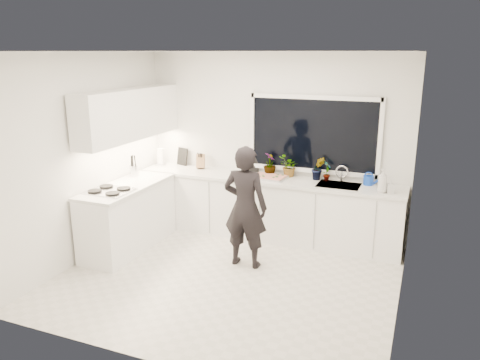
% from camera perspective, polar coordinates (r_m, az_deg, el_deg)
% --- Properties ---
extents(floor, '(4.00, 3.50, 0.02)m').
position_cam_1_polar(floor, '(5.91, -1.50, -11.88)').
color(floor, beige).
rests_on(floor, ground).
extents(wall_back, '(4.00, 0.02, 2.70)m').
position_cam_1_polar(wall_back, '(7.03, 4.14, 4.30)').
color(wall_back, white).
rests_on(wall_back, ground).
extents(wall_left, '(0.02, 3.50, 2.70)m').
position_cam_1_polar(wall_left, '(6.48, -18.15, 2.60)').
color(wall_left, white).
rests_on(wall_left, ground).
extents(wall_right, '(0.02, 3.50, 2.70)m').
position_cam_1_polar(wall_right, '(5.00, 20.03, -1.20)').
color(wall_right, white).
rests_on(wall_right, ground).
extents(ceiling, '(4.00, 3.50, 0.02)m').
position_cam_1_polar(ceiling, '(5.26, -1.72, 15.52)').
color(ceiling, white).
rests_on(ceiling, wall_back).
extents(window, '(1.80, 0.02, 1.00)m').
position_cam_1_polar(window, '(6.81, 8.91, 5.49)').
color(window, black).
rests_on(window, wall_back).
extents(base_cabinets_back, '(3.92, 0.58, 0.88)m').
position_cam_1_polar(base_cabinets_back, '(6.98, 3.21, -3.50)').
color(base_cabinets_back, white).
rests_on(base_cabinets_back, floor).
extents(base_cabinets_left, '(0.58, 1.60, 0.88)m').
position_cam_1_polar(base_cabinets_left, '(6.78, -13.42, -4.49)').
color(base_cabinets_left, white).
rests_on(base_cabinets_left, floor).
extents(countertop_back, '(3.94, 0.62, 0.04)m').
position_cam_1_polar(countertop_back, '(6.84, 3.24, 0.12)').
color(countertop_back, silver).
rests_on(countertop_back, base_cabinets_back).
extents(countertop_left, '(0.62, 1.60, 0.04)m').
position_cam_1_polar(countertop_left, '(6.65, -13.66, -0.75)').
color(countertop_left, silver).
rests_on(countertop_left, base_cabinets_left).
extents(upper_cabinets, '(0.34, 2.10, 0.70)m').
position_cam_1_polar(upper_cabinets, '(6.81, -13.29, 7.82)').
color(upper_cabinets, white).
rests_on(upper_cabinets, wall_left).
extents(sink, '(0.58, 0.42, 0.14)m').
position_cam_1_polar(sink, '(6.61, 11.91, -1.00)').
color(sink, silver).
rests_on(sink, countertop_back).
extents(faucet, '(0.03, 0.03, 0.22)m').
position_cam_1_polar(faucet, '(6.76, 12.30, 0.74)').
color(faucet, silver).
rests_on(faucet, countertop_back).
extents(stovetop, '(0.56, 0.48, 0.03)m').
position_cam_1_polar(stovetop, '(6.38, -15.64, -1.24)').
color(stovetop, black).
rests_on(stovetop, countertop_left).
extents(person, '(0.58, 0.38, 1.59)m').
position_cam_1_polar(person, '(5.94, 0.64, -3.32)').
color(person, black).
rests_on(person, floor).
extents(pizza_tray, '(0.51, 0.39, 0.03)m').
position_cam_1_polar(pizza_tray, '(6.80, 3.61, 0.32)').
color(pizza_tray, silver).
rests_on(pizza_tray, countertop_back).
extents(pizza, '(0.47, 0.35, 0.01)m').
position_cam_1_polar(pizza, '(6.79, 3.61, 0.46)').
color(pizza, red).
rests_on(pizza, pizza_tray).
extents(watering_can, '(0.16, 0.16, 0.13)m').
position_cam_1_polar(watering_can, '(6.68, 15.39, -0.03)').
color(watering_can, '#133EB8').
rests_on(watering_can, countertop_back).
extents(paper_towel_roll, '(0.14, 0.14, 0.26)m').
position_cam_1_polar(paper_towel_roll, '(7.67, -9.67, 2.76)').
color(paper_towel_roll, white).
rests_on(paper_towel_roll, countertop_back).
extents(knife_block, '(0.16, 0.14, 0.22)m').
position_cam_1_polar(knife_block, '(7.37, -4.82, 2.26)').
color(knife_block, olive).
rests_on(knife_block, countertop_back).
extents(utensil_crock, '(0.13, 0.13, 0.16)m').
position_cam_1_polar(utensil_crock, '(7.08, -12.81, 1.11)').
color(utensil_crock, '#ABABAF').
rests_on(utensil_crock, countertop_left).
extents(picture_frame_large, '(0.21, 0.09, 0.28)m').
position_cam_1_polar(picture_frame_large, '(7.63, -7.03, 2.87)').
color(picture_frame_large, black).
rests_on(picture_frame_large, countertop_back).
extents(picture_frame_small, '(0.24, 0.10, 0.30)m').
position_cam_1_polar(picture_frame_small, '(7.14, 1.32, 2.20)').
color(picture_frame_small, black).
rests_on(picture_frame_small, countertop_back).
extents(herb_plants, '(1.03, 0.36, 0.34)m').
position_cam_1_polar(herb_plants, '(6.85, 6.56, 1.63)').
color(herb_plants, '#26662D').
rests_on(herb_plants, countertop_back).
extents(soap_bottles, '(0.23, 0.12, 0.32)m').
position_cam_1_polar(soap_bottles, '(6.34, 17.21, -0.24)').
color(soap_bottles, '#D8BF66').
rests_on(soap_bottles, countertop_back).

